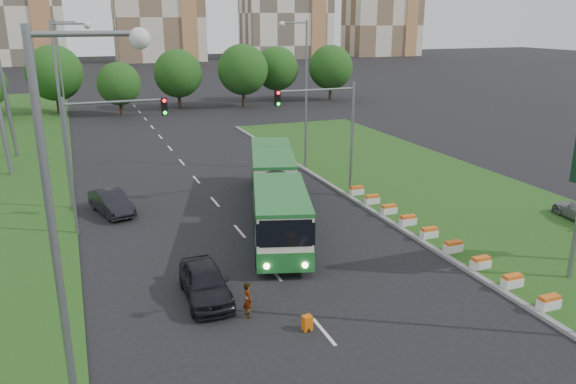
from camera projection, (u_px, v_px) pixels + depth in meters
name	position (u px, v px, depth m)	size (l,w,h in m)	color
ground	(328.00, 263.00, 29.02)	(360.00, 360.00, 0.00)	black
grass_median	(444.00, 192.00, 40.61)	(14.00, 60.00, 0.15)	#234F16
median_kerb	(359.00, 203.00, 38.21)	(0.30, 60.00, 0.18)	gray
lane_markings	(191.00, 173.00, 45.81)	(0.20, 100.00, 0.01)	silver
flower_planters	(429.00, 232.00, 31.91)	(1.10, 18.10, 0.60)	silver
traffic_mast_median	(331.00, 123.00, 38.00)	(5.76, 0.32, 8.00)	slate
traffic_mast_left	(98.00, 143.00, 31.89)	(5.76, 0.32, 8.00)	slate
street_lamps	(219.00, 120.00, 35.13)	(36.00, 60.00, 12.00)	slate
tree_line	(229.00, 74.00, 80.15)	(120.00, 8.00, 9.00)	#184412
articulated_bus	(272.00, 191.00, 34.95)	(2.79, 17.89, 2.95)	white
car_left_near	(205.00, 282.00, 25.09)	(1.90, 4.72, 1.61)	black
car_left_far	(111.00, 202.00, 36.18)	(1.59, 4.55, 1.50)	black
pedestrian	(248.00, 300.00, 23.58)	(0.57, 0.37, 1.55)	gray
shopping_trolley	(307.00, 323.00, 22.67)	(0.37, 0.39, 0.63)	#D65F0B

